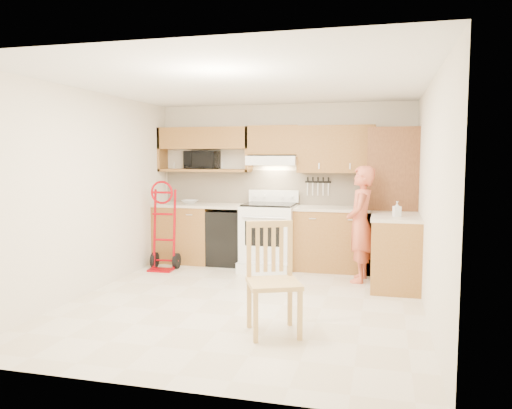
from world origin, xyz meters
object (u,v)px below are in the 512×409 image
at_px(dining_chair, 274,279).
at_px(hand_truck, 162,230).
at_px(microwave, 202,160).
at_px(person, 361,224).
at_px(range, 268,230).

bearing_deg(dining_chair, hand_truck, 110.94).
relative_size(microwave, person, 0.33).
bearing_deg(person, hand_truck, -86.27).
relative_size(range, person, 0.74).
relative_size(range, dining_chair, 1.09).
bearing_deg(microwave, dining_chair, -59.16).
xyz_separation_m(microwave, dining_chair, (1.83, -3.00, -1.10)).
distance_m(microwave, range, 1.59).
distance_m(person, dining_chair, 2.39).
bearing_deg(range, dining_chair, -76.03).
bearing_deg(range, microwave, 165.43).
height_order(person, dining_chair, person).
relative_size(hand_truck, dining_chair, 1.12).
bearing_deg(microwave, person, -16.70).
xyz_separation_m(person, dining_chair, (-0.71, -2.27, -0.25)).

